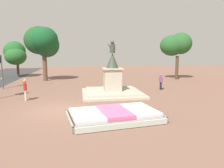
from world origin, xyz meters
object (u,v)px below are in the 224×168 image
object	(u,v)px
flower_planter	(114,115)
traffic_light_far_corner	(0,65)
pedestrian_with_handbag	(25,89)
statue_monument	(112,85)
pedestrian_near_planter	(161,81)

from	to	relation	value
flower_planter	traffic_light_far_corner	distance (m)	15.30
traffic_light_far_corner	pedestrian_with_handbag	bearing A→B (deg)	-58.59
flower_planter	statue_monument	xyz separation A→B (m)	(0.98, 7.16, 0.61)
flower_planter	pedestrian_near_planter	world-z (taller)	pedestrian_near_planter
traffic_light_far_corner	pedestrian_with_handbag	world-z (taller)	traffic_light_far_corner
pedestrian_near_planter	flower_planter	bearing A→B (deg)	-124.52
pedestrian_near_planter	traffic_light_far_corner	bearing A→B (deg)	169.33
traffic_light_far_corner	pedestrian_with_handbag	xyz separation A→B (m)	(3.66, -5.99, -1.42)
flower_planter	traffic_light_far_corner	bearing A→B (deg)	129.49
traffic_light_far_corner	pedestrian_near_planter	world-z (taller)	traffic_light_far_corner
pedestrian_near_planter	statue_monument	bearing A→B (deg)	-162.53
pedestrian_with_handbag	pedestrian_near_planter	world-z (taller)	pedestrian_with_handbag
pedestrian_with_handbag	traffic_light_far_corner	bearing A→B (deg)	121.41
flower_planter	pedestrian_near_planter	bearing A→B (deg)	55.48
statue_monument	pedestrian_with_handbag	bearing A→B (deg)	-168.21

